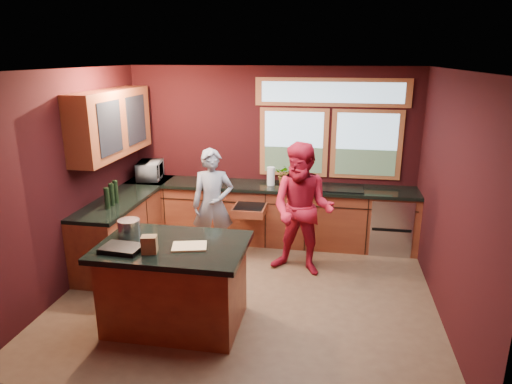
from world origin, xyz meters
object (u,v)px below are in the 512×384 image
(cutting_board, at_px, (189,246))
(person_red, at_px, (302,210))
(island, at_px, (175,284))
(stock_pot, at_px, (129,228))
(person_grey, at_px, (213,205))

(cutting_board, bearing_deg, person_red, 55.59)
(person_red, height_order, cutting_board, person_red)
(island, height_order, stock_pot, stock_pot)
(person_red, relative_size, stock_pot, 7.46)
(person_red, xyz_separation_m, stock_pot, (-1.80, -1.34, 0.14))
(person_red, height_order, stock_pot, person_red)
(person_red, bearing_deg, island, -117.20)
(island, distance_m, cutting_board, 0.52)
(cutting_board, height_order, stock_pot, stock_pot)
(stock_pot, bearing_deg, person_grey, 72.05)
(person_grey, relative_size, person_red, 0.90)
(person_grey, bearing_deg, person_red, -24.20)
(person_grey, relative_size, stock_pot, 6.72)
(person_grey, relative_size, cutting_board, 4.61)
(person_grey, distance_m, cutting_board, 1.81)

